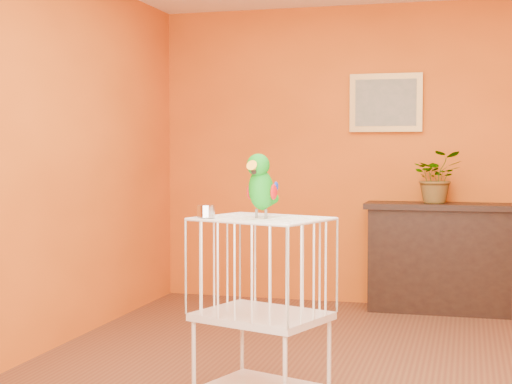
% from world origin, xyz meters
% --- Properties ---
extents(ground, '(4.50, 4.50, 0.00)m').
position_xyz_m(ground, '(0.00, 0.00, 0.00)').
color(ground, brown).
rests_on(ground, ground).
extents(room_shell, '(4.50, 4.50, 4.50)m').
position_xyz_m(room_shell, '(0.00, 0.00, 1.58)').
color(room_shell, orange).
rests_on(room_shell, ground).
extents(console_cabinet, '(1.22, 0.44, 0.90)m').
position_xyz_m(console_cabinet, '(0.47, 2.04, 0.45)').
color(console_cabinet, black).
rests_on(console_cabinet, ground).
extents(potted_plant, '(0.46, 0.50, 0.34)m').
position_xyz_m(potted_plant, '(0.44, 1.99, 1.07)').
color(potted_plant, '#26722D').
rests_on(potted_plant, console_cabinet).
extents(framed_picture, '(0.62, 0.04, 0.50)m').
position_xyz_m(framed_picture, '(0.00, 2.22, 1.75)').
color(framed_picture, '#AB7C3D').
rests_on(framed_picture, room_shell).
extents(birdcage, '(0.76, 0.67, 0.98)m').
position_xyz_m(birdcage, '(-0.35, -0.62, 0.51)').
color(birdcage, white).
rests_on(birdcage, ground).
extents(feed_cup, '(0.09, 0.09, 0.06)m').
position_xyz_m(feed_cup, '(-0.64, -0.70, 1.02)').
color(feed_cup, silver).
rests_on(feed_cup, birdcage).
extents(parrot, '(0.17, 0.31, 0.34)m').
position_xyz_m(parrot, '(-0.36, -0.61, 1.16)').
color(parrot, '#59544C').
rests_on(parrot, birdcage).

